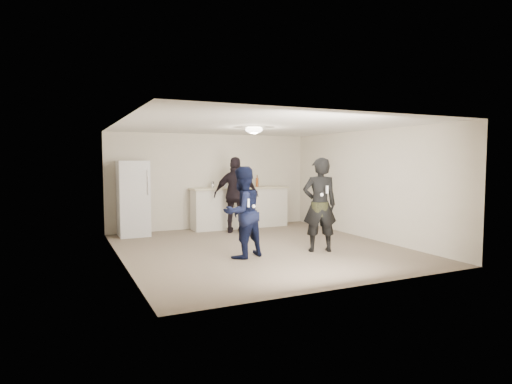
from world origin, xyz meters
name	(u,v)px	position (x,y,z in m)	size (l,w,h in m)	color
floor	(260,248)	(0.00, 0.00, 0.00)	(6.00, 6.00, 0.00)	#6B5B4C
ceiling	(260,126)	(0.00, 0.00, 2.50)	(6.00, 6.00, 0.00)	silver
wall_back	(212,181)	(0.00, 3.00, 1.25)	(6.00, 6.00, 0.00)	beige
wall_front	(352,200)	(0.00, -3.00, 1.25)	(6.00, 6.00, 0.00)	beige
wall_left	(120,192)	(-2.75, 0.00, 1.25)	(6.00, 6.00, 0.00)	beige
wall_right	(367,185)	(2.75, 0.00, 1.25)	(6.00, 6.00, 0.00)	beige
counter	(240,208)	(0.68, 2.67, 0.53)	(2.60, 0.56, 1.05)	silver
counter_top	(240,188)	(0.68, 2.67, 1.07)	(2.68, 0.64, 0.04)	beige
fridge	(133,198)	(-2.12, 2.60, 0.90)	(0.70, 0.70, 1.80)	silver
fridge_handle	(148,182)	(-1.84, 2.23, 1.30)	(0.02, 0.02, 0.60)	silver
ceiling_dome	(254,130)	(0.00, 0.30, 2.45)	(0.36, 0.36, 0.16)	white
shaker	(213,185)	(-0.07, 2.75, 1.18)	(0.08, 0.08, 0.17)	#BBBABF
man	(242,212)	(-0.67, -0.62, 0.85)	(0.83, 0.64, 1.70)	#0F173F
woman	(320,205)	(0.94, -0.77, 0.93)	(0.68, 0.45, 1.86)	black
camo_shorts	(320,209)	(0.94, -0.77, 0.85)	(0.34, 0.34, 0.28)	#2D3317
spectator	(236,195)	(0.28, 1.97, 0.95)	(1.11, 0.46, 1.89)	black
remote_man	(248,203)	(-0.67, -0.90, 1.05)	(0.04, 0.04, 0.15)	white
nunchuk_man	(254,206)	(-0.55, -0.87, 0.98)	(0.07, 0.07, 0.07)	white
remote_woman	(327,190)	(0.94, -1.02, 1.25)	(0.04, 0.04, 0.15)	white
nunchuk_woman	(322,195)	(0.84, -0.99, 1.15)	(0.07, 0.07, 0.07)	white
bottle_cluster	(244,183)	(0.80, 2.66, 1.20)	(1.02, 0.32, 0.24)	silver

